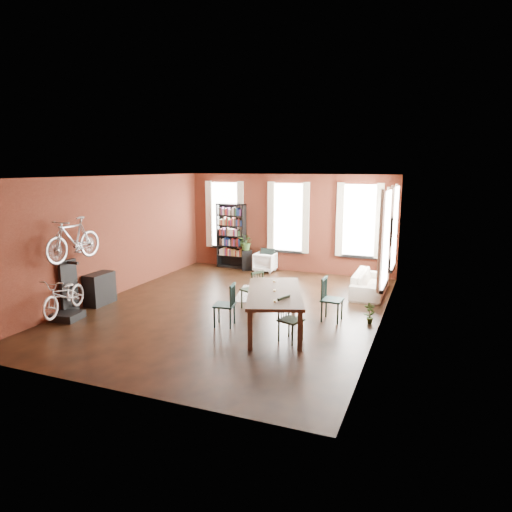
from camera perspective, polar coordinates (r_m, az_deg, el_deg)
The scene contains 19 objects.
room at distance 11.32m, azimuth -0.58°, elevation 4.55°, with size 9.00×9.04×3.22m.
dining_table at distance 9.78m, azimuth 2.31°, elevation -6.81°, with size 1.12×2.46×0.84m, color #4F3D2F.
dining_chair_a at distance 9.99m, azimuth -3.98°, elevation -6.12°, with size 0.44×0.44×0.95m, color #1B3D3A.
dining_chair_b at distance 11.17m, azimuth -0.50°, elevation -4.21°, with size 0.44×0.44×0.96m, color black.
dining_chair_c at distance 9.14m, azimuth 4.36°, elevation -7.96°, with size 0.41×0.41×0.89m, color black.
dining_chair_d at distance 10.42m, azimuth 9.50°, elevation -5.41°, with size 0.45×0.45×0.98m, color #183633.
bookshelf at distance 15.70m, azimuth -3.10°, elevation 2.55°, with size 1.00×0.32×2.20m, color black.
white_armchair at distance 15.15m, azimuth 1.15°, elevation -0.65°, with size 0.67×0.63×0.69m, color white.
cream_sofa at distance 12.86m, azimuth 14.10°, elevation -2.83°, with size 2.08×0.61×0.81m, color beige.
striped_rug at distance 12.53m, azimuth 0.21°, elevation -4.74°, with size 1.06×1.70×0.01m, color black.
bike_trainer at distance 11.33m, azimuth -22.49°, elevation -6.93°, with size 0.58×0.58×0.17m, color black.
bike_wall_rack at distance 11.58m, azimuth -22.36°, elevation -3.63°, with size 0.16×0.60×1.30m, color black.
console_table at distance 12.20m, azimuth -18.95°, elevation -3.88°, with size 0.40×0.80×0.80m, color black.
plant_stand at distance 15.38m, azimuth -1.12°, elevation -0.50°, with size 0.34×0.34×0.67m, color black.
plant_by_sofa at distance 14.44m, azimuth 15.42°, elevation -2.51°, with size 0.32×0.58×0.26m, color #2C5321.
plant_small at distance 10.52m, azimuth 13.98°, elevation -7.76°, with size 0.25×0.47×0.17m, color #315622.
bicycle_floor at distance 11.10m, azimuth -22.97°, elevation -2.65°, with size 0.55×0.83×1.58m, color beige.
bicycle_hung at distance 11.14m, azimuth -21.99°, elevation 3.62°, with size 0.47×1.00×1.66m, color #A5A8AD.
plant_on_stand at distance 15.29m, azimuth -1.20°, elevation 1.53°, with size 0.50×0.56×0.44m, color #355923.
Camera 1 is at (4.50, -9.80, 3.42)m, focal length 32.00 mm.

